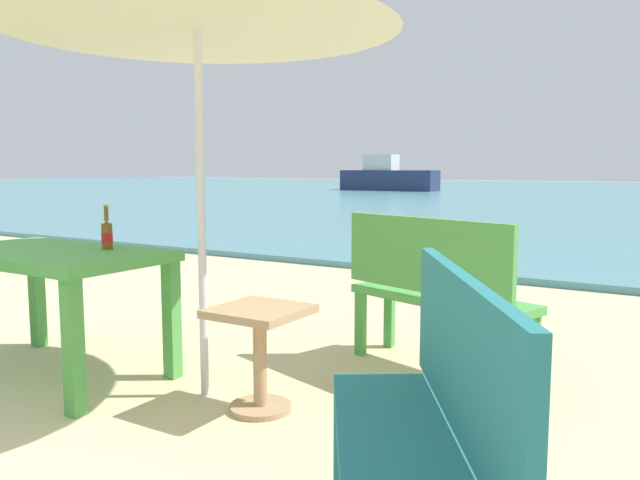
{
  "coord_description": "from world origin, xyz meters",
  "views": [
    {
      "loc": [
        2.54,
        -1.76,
        1.24
      ],
      "look_at": [
        -0.37,
        3.0,
        0.6
      ],
      "focal_mm": 35.42,
      "sensor_mm": 36.0,
      "label": 1
    }
  ],
  "objects_px": {
    "picnic_table_green": "(50,268)",
    "bench_green_left": "(434,285)",
    "side_table_wood": "(260,343)",
    "boat_fishing_trawler": "(388,178)",
    "beer_bottle_amber": "(107,234)",
    "bench_teal_center": "(428,421)"
  },
  "relations": [
    {
      "from": "bench_teal_center",
      "to": "boat_fishing_trawler",
      "type": "distance_m",
      "value": 31.11
    },
    {
      "from": "beer_bottle_amber",
      "to": "bench_green_left",
      "type": "distance_m",
      "value": 1.97
    },
    {
      "from": "beer_bottle_amber",
      "to": "bench_green_left",
      "type": "xyz_separation_m",
      "value": [
        1.64,
        1.03,
        -0.31
      ]
    },
    {
      "from": "bench_green_left",
      "to": "bench_teal_center",
      "type": "bearing_deg",
      "value": -69.2
    },
    {
      "from": "picnic_table_green",
      "to": "bench_teal_center",
      "type": "relative_size",
      "value": 1.16
    },
    {
      "from": "bench_green_left",
      "to": "boat_fishing_trawler",
      "type": "relative_size",
      "value": 0.25
    },
    {
      "from": "picnic_table_green",
      "to": "bench_green_left",
      "type": "bearing_deg",
      "value": 32.67
    },
    {
      "from": "beer_bottle_amber",
      "to": "side_table_wood",
      "type": "relative_size",
      "value": 0.49
    },
    {
      "from": "beer_bottle_amber",
      "to": "bench_teal_center",
      "type": "relative_size",
      "value": 0.22
    },
    {
      "from": "side_table_wood",
      "to": "boat_fishing_trawler",
      "type": "xyz_separation_m",
      "value": [
        -12.15,
        27.16,
        0.39
      ]
    },
    {
      "from": "picnic_table_green",
      "to": "bench_teal_center",
      "type": "bearing_deg",
      "value": -14.98
    },
    {
      "from": "side_table_wood",
      "to": "boat_fishing_trawler",
      "type": "relative_size",
      "value": 0.11
    },
    {
      "from": "side_table_wood",
      "to": "picnic_table_green",
      "type": "bearing_deg",
      "value": -171.86
    },
    {
      "from": "boat_fishing_trawler",
      "to": "beer_bottle_amber",
      "type": "bearing_deg",
      "value": -67.9
    },
    {
      "from": "boat_fishing_trawler",
      "to": "bench_green_left",
      "type": "bearing_deg",
      "value": -64.12
    },
    {
      "from": "bench_teal_center",
      "to": "bench_green_left",
      "type": "relative_size",
      "value": 0.97
    },
    {
      "from": "picnic_table_green",
      "to": "beer_bottle_amber",
      "type": "relative_size",
      "value": 5.28
    },
    {
      "from": "bench_teal_center",
      "to": "beer_bottle_amber",
      "type": "bearing_deg",
      "value": 159.14
    },
    {
      "from": "side_table_wood",
      "to": "bench_green_left",
      "type": "xyz_separation_m",
      "value": [
        0.53,
        1.03,
        0.19
      ]
    },
    {
      "from": "picnic_table_green",
      "to": "side_table_wood",
      "type": "height_order",
      "value": "picnic_table_green"
    },
    {
      "from": "side_table_wood",
      "to": "bench_green_left",
      "type": "distance_m",
      "value": 1.17
    },
    {
      "from": "bench_green_left",
      "to": "picnic_table_green",
      "type": "bearing_deg",
      "value": -147.33
    }
  ]
}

